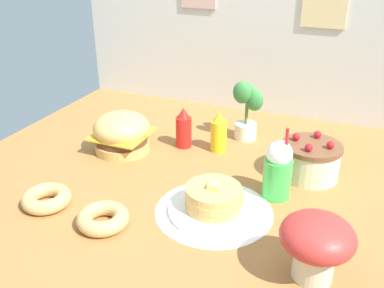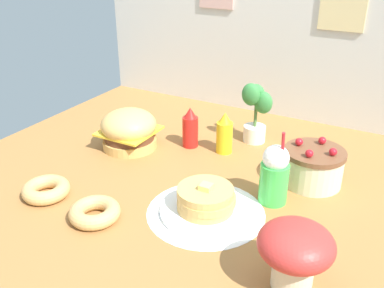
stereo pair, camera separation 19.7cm
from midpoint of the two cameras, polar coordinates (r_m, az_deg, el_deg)
The scene contains 13 objects.
ground_plane at distance 1.95m, azimuth 1.91°, elevation -6.25°, with size 2.33×2.15×0.02m, color #9E6B38.
back_wall at distance 2.71m, azimuth 12.71°, elevation 13.37°, with size 2.33×0.04×0.93m.
doily_mat at distance 1.79m, azimuth 5.02°, elevation -9.13°, with size 0.49×0.49×0.00m, color white.
burger at distance 2.29m, azimuth -5.95°, elevation 1.84°, with size 0.29×0.29×0.21m.
pancake_stack at distance 1.77m, azimuth 5.07°, elevation -7.80°, with size 0.38×0.38×0.13m.
layer_cake at distance 2.05m, azimuth 18.46°, elevation -2.89°, with size 0.28×0.28×0.20m.
ketchup_bottle at distance 2.29m, azimuth 2.23°, elevation 2.02°, with size 0.08×0.08×0.22m.
mustard_bottle at distance 2.24m, azimuth 6.91°, elevation 1.26°, with size 0.08×0.08×0.22m.
cream_soda_cup at distance 1.85m, azimuth 13.92°, elevation -4.03°, with size 0.12×0.12×0.33m.
donut_pink_glaze at distance 1.95m, azimuth -16.12°, elevation -5.88°, with size 0.21×0.21×0.06m.
donut_chocolate at distance 1.76m, azimuth -9.67°, elevation -8.98°, with size 0.21×0.21×0.06m.
potted_plant at distance 2.36m, azimuth 10.87°, elevation 4.35°, with size 0.16×0.13×0.34m.
mushroom_stool at distance 1.44m, azimuth 17.52°, elevation -13.42°, with size 0.24×0.24×0.23m.
Camera 2 is at (0.83, -1.44, 1.03)m, focal length 40.17 mm.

